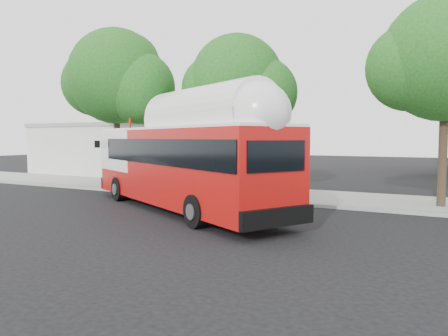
% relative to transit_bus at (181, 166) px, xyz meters
% --- Properties ---
extents(ground, '(120.00, 120.00, 0.00)m').
position_rel_transit_bus_xyz_m(ground, '(0.73, -0.24, -1.90)').
color(ground, black).
rests_on(ground, ground).
extents(sidewalk, '(60.00, 5.00, 0.15)m').
position_rel_transit_bus_xyz_m(sidewalk, '(0.73, 6.26, -1.82)').
color(sidewalk, gray).
rests_on(sidewalk, ground).
extents(curb_strip, '(60.00, 0.30, 0.15)m').
position_rel_transit_bus_xyz_m(curb_strip, '(0.73, 3.66, -1.82)').
color(curb_strip, gray).
rests_on(curb_strip, ground).
extents(red_curb_segment, '(10.00, 0.32, 0.16)m').
position_rel_transit_bus_xyz_m(red_curb_segment, '(-2.27, 3.66, -1.82)').
color(red_curb_segment, maroon).
rests_on(red_curb_segment, ground).
extents(street_tree_left, '(6.67, 5.80, 9.74)m').
position_rel_transit_bus_xyz_m(street_tree_left, '(-7.80, 5.31, 4.71)').
color(street_tree_left, '#2D2116').
rests_on(street_tree_left, ground).
extents(street_tree_mid, '(5.75, 5.00, 8.62)m').
position_rel_transit_bus_xyz_m(street_tree_mid, '(0.13, 5.81, 4.01)').
color(street_tree_mid, '#2D2116').
rests_on(street_tree_mid, ground).
extents(low_commercial_bldg, '(16.20, 10.20, 4.25)m').
position_rel_transit_bus_xyz_m(low_commercial_bldg, '(-13.27, 13.76, 0.25)').
color(low_commercial_bldg, silver).
rests_on(low_commercial_bldg, ground).
extents(transit_bus, '(13.17, 8.65, 4.06)m').
position_rel_transit_bus_xyz_m(transit_bus, '(0.00, 0.00, 0.00)').
color(transit_bus, '#A90E0B').
rests_on(transit_bus, ground).
extents(signal_pole, '(0.13, 0.44, 4.69)m').
position_rel_transit_bus_xyz_m(signal_pole, '(-6.48, 4.37, 0.51)').
color(signal_pole, red).
rests_on(signal_pole, ground).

